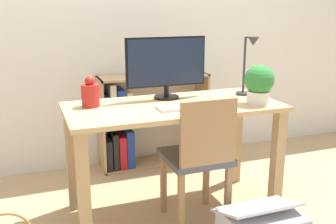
# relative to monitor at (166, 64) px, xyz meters

# --- Properties ---
(ground_plane) EXTENTS (10.00, 10.00, 0.00)m
(ground_plane) POSITION_rel_monitor_xyz_m (-0.02, -0.19, -1.01)
(ground_plane) COLOR tan
(wall_back) EXTENTS (8.00, 0.05, 2.60)m
(wall_back) POSITION_rel_monitor_xyz_m (-0.02, 0.86, 0.29)
(wall_back) COLOR silver
(wall_back) RESTS_ON ground_plane
(desk) EXTENTS (1.40, 0.66, 0.77)m
(desk) POSITION_rel_monitor_xyz_m (-0.02, -0.19, -0.39)
(desk) COLOR tan
(desk) RESTS_ON ground_plane
(monitor) EXTENTS (0.57, 0.18, 0.42)m
(monitor) POSITION_rel_monitor_xyz_m (0.00, 0.00, 0.00)
(monitor) COLOR black
(monitor) RESTS_ON desk
(keyboard) EXTENTS (0.37, 0.14, 0.02)m
(keyboard) POSITION_rel_monitor_xyz_m (0.02, -0.30, -0.23)
(keyboard) COLOR silver
(keyboard) RESTS_ON desk
(vase) EXTENTS (0.11, 0.11, 0.20)m
(vase) POSITION_rel_monitor_xyz_m (-0.54, -0.05, -0.16)
(vase) COLOR #B2231E
(vase) RESTS_ON desk
(desk_lamp) EXTENTS (0.10, 0.19, 0.42)m
(desk_lamp) POSITION_rel_monitor_xyz_m (0.56, -0.14, 0.02)
(desk_lamp) COLOR #2D2D33
(desk_lamp) RESTS_ON desk
(potted_plant) EXTENTS (0.19, 0.19, 0.26)m
(potted_plant) POSITION_rel_monitor_xyz_m (0.51, -0.37, -0.10)
(potted_plant) COLOR silver
(potted_plant) RESTS_ON desk
(chair) EXTENTS (0.40, 0.40, 0.87)m
(chair) POSITION_rel_monitor_xyz_m (0.07, -0.41, -0.53)
(chair) COLOR #4C4C51
(chair) RESTS_ON ground_plane
(bookshelf) EXTENTS (0.96, 0.28, 0.81)m
(bookshelf) POSITION_rel_monitor_xyz_m (-0.06, 0.68, -0.63)
(bookshelf) COLOR tan
(bookshelf) RESTS_ON ground_plane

